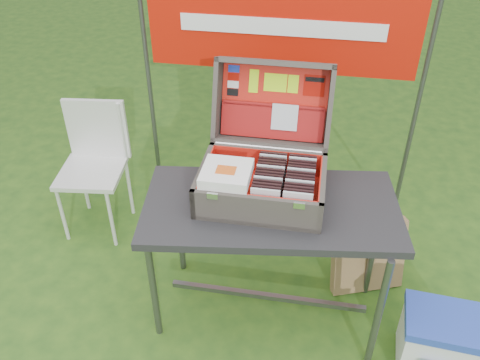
% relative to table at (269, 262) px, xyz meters
% --- Properties ---
extents(ground, '(80.00, 80.00, 0.00)m').
position_rel_table_xyz_m(ground, '(-0.08, -0.10, -0.38)').
color(ground, '#264C19').
rests_on(ground, ground).
extents(table, '(1.30, 0.77, 0.77)m').
position_rel_table_xyz_m(table, '(0.00, 0.00, 0.00)').
color(table, '#262627').
rests_on(table, ground).
extents(table_top, '(1.30, 0.77, 0.04)m').
position_rel_table_xyz_m(table_top, '(0.00, 0.00, 0.36)').
color(table_top, '#262627').
rests_on(table_top, ground).
extents(table_leg_fl, '(0.04, 0.04, 0.73)m').
position_rel_table_xyz_m(table_leg_fl, '(-0.56, -0.25, -0.02)').
color(table_leg_fl, '#59595B').
rests_on(table_leg_fl, ground).
extents(table_leg_fr, '(0.04, 0.04, 0.73)m').
position_rel_table_xyz_m(table_leg_fr, '(0.56, -0.25, -0.02)').
color(table_leg_fr, '#59595B').
rests_on(table_leg_fr, ground).
extents(table_leg_bl, '(0.04, 0.04, 0.73)m').
position_rel_table_xyz_m(table_leg_bl, '(-0.56, 0.25, -0.02)').
color(table_leg_bl, '#59595B').
rests_on(table_leg_bl, ground).
extents(table_leg_br, '(0.04, 0.04, 0.73)m').
position_rel_table_xyz_m(table_leg_br, '(0.56, 0.25, -0.02)').
color(table_leg_br, '#59595B').
rests_on(table_leg_br, ground).
extents(table_brace, '(1.08, 0.03, 0.03)m').
position_rel_table_xyz_m(table_brace, '(0.00, 0.00, -0.26)').
color(table_brace, '#59595B').
rests_on(table_brace, ground).
extents(suitcase, '(0.60, 0.59, 0.53)m').
position_rel_table_xyz_m(suitcase, '(-0.05, 0.10, 0.65)').
color(suitcase, '#564F48').
rests_on(suitcase, table).
extents(suitcase_base_bottom, '(0.60, 0.43, 0.02)m').
position_rel_table_xyz_m(suitcase_base_bottom, '(-0.05, 0.04, 0.40)').
color(suitcase_base_bottom, '#564F48').
rests_on(suitcase_base_bottom, table_top).
extents(suitcase_base_wall_front, '(0.60, 0.02, 0.16)m').
position_rel_table_xyz_m(suitcase_base_wall_front, '(-0.05, -0.16, 0.47)').
color(suitcase_base_wall_front, '#564F48').
rests_on(suitcase_base_wall_front, table_top).
extents(suitcase_base_wall_back, '(0.60, 0.02, 0.16)m').
position_rel_table_xyz_m(suitcase_base_wall_back, '(-0.05, 0.24, 0.47)').
color(suitcase_base_wall_back, '#564F48').
rests_on(suitcase_base_wall_back, table_top).
extents(suitcase_base_wall_left, '(0.02, 0.43, 0.16)m').
position_rel_table_xyz_m(suitcase_base_wall_left, '(-0.34, 0.04, 0.47)').
color(suitcase_base_wall_left, '#564F48').
rests_on(suitcase_base_wall_left, table_top).
extents(suitcase_base_wall_right, '(0.02, 0.43, 0.16)m').
position_rel_table_xyz_m(suitcase_base_wall_right, '(0.23, 0.04, 0.47)').
color(suitcase_base_wall_right, '#564F48').
rests_on(suitcase_base_wall_right, table_top).
extents(suitcase_liner_floor, '(0.55, 0.38, 0.01)m').
position_rel_table_xyz_m(suitcase_liner_floor, '(-0.05, 0.04, 0.41)').
color(suitcase_liner_floor, red).
rests_on(suitcase_liner_floor, suitcase_base_bottom).
extents(suitcase_latch_left, '(0.05, 0.01, 0.03)m').
position_rel_table_xyz_m(suitcase_latch_left, '(-0.25, -0.17, 0.54)').
color(suitcase_latch_left, silver).
rests_on(suitcase_latch_left, suitcase_base_wall_front).
extents(suitcase_latch_right, '(0.05, 0.01, 0.03)m').
position_rel_table_xyz_m(suitcase_latch_right, '(0.14, -0.17, 0.54)').
color(suitcase_latch_right, silver).
rests_on(suitcase_latch_right, suitcase_base_wall_front).
extents(suitcase_hinge, '(0.54, 0.02, 0.02)m').
position_rel_table_xyz_m(suitcase_hinge, '(-0.05, 0.25, 0.55)').
color(suitcase_hinge, silver).
rests_on(suitcase_hinge, suitcase_base_wall_back).
extents(suitcase_lid_back, '(0.60, 0.17, 0.41)m').
position_rel_table_xyz_m(suitcase_lid_back, '(-0.05, 0.47, 0.70)').
color(suitcase_lid_back, '#564F48').
rests_on(suitcase_lid_back, suitcase_base_wall_back).
extents(suitcase_lid_rim_far, '(0.60, 0.16, 0.08)m').
position_rel_table_xyz_m(suitcase_lid_rim_far, '(-0.05, 0.47, 0.91)').
color(suitcase_lid_rim_far, '#564F48').
rests_on(suitcase_lid_rim_far, suitcase_lid_back).
extents(suitcase_lid_rim_near, '(0.60, 0.16, 0.08)m').
position_rel_table_xyz_m(suitcase_lid_rim_near, '(-0.05, 0.33, 0.53)').
color(suitcase_lid_rim_near, '#564F48').
rests_on(suitcase_lid_rim_near, suitcase_lid_back).
extents(suitcase_lid_rim_left, '(0.02, 0.30, 0.46)m').
position_rel_table_xyz_m(suitcase_lid_rim_left, '(-0.34, 0.40, 0.72)').
color(suitcase_lid_rim_left, '#564F48').
rests_on(suitcase_lid_rim_left, suitcase_lid_back).
extents(suitcase_lid_rim_right, '(0.02, 0.30, 0.46)m').
position_rel_table_xyz_m(suitcase_lid_rim_right, '(0.23, 0.40, 0.72)').
color(suitcase_lid_rim_right, '#564F48').
rests_on(suitcase_lid_rim_right, suitcase_lid_back).
extents(suitcase_lid_liner, '(0.55, 0.14, 0.36)m').
position_rel_table_xyz_m(suitcase_lid_liner, '(-0.05, 0.45, 0.70)').
color(suitcase_lid_liner, red).
rests_on(suitcase_lid_liner, suitcase_lid_back).
extents(suitcase_liner_wall_front, '(0.55, 0.01, 0.14)m').
position_rel_table_xyz_m(suitcase_liner_wall_front, '(-0.05, -0.15, 0.48)').
color(suitcase_liner_wall_front, red).
rests_on(suitcase_liner_wall_front, suitcase_base_bottom).
extents(suitcase_liner_wall_back, '(0.55, 0.01, 0.14)m').
position_rel_table_xyz_m(suitcase_liner_wall_back, '(-0.05, 0.23, 0.48)').
color(suitcase_liner_wall_back, red).
rests_on(suitcase_liner_wall_back, suitcase_base_bottom).
extents(suitcase_liner_wall_left, '(0.01, 0.38, 0.14)m').
position_rel_table_xyz_m(suitcase_liner_wall_left, '(-0.33, 0.04, 0.48)').
color(suitcase_liner_wall_left, red).
rests_on(suitcase_liner_wall_left, suitcase_base_bottom).
extents(suitcase_liner_wall_right, '(0.01, 0.38, 0.14)m').
position_rel_table_xyz_m(suitcase_liner_wall_right, '(0.22, 0.04, 0.48)').
color(suitcase_liner_wall_right, red).
rests_on(suitcase_liner_wall_right, suitcase_base_bottom).
extents(suitcase_lid_pocket, '(0.53, 0.09, 0.17)m').
position_rel_table_xyz_m(suitcase_lid_pocket, '(-0.05, 0.40, 0.61)').
color(suitcase_lid_pocket, maroon).
rests_on(suitcase_lid_pocket, suitcase_lid_liner).
extents(suitcase_pocket_edge, '(0.52, 0.03, 0.03)m').
position_rel_table_xyz_m(suitcase_pocket_edge, '(-0.05, 0.43, 0.70)').
color(suitcase_pocket_edge, maroon).
rests_on(suitcase_pocket_edge, suitcase_lid_pocket).
extents(suitcase_pocket_cd, '(0.13, 0.06, 0.13)m').
position_rel_table_xyz_m(suitcase_pocket_cd, '(0.01, 0.40, 0.65)').
color(suitcase_pocket_cd, silver).
rests_on(suitcase_pocket_cd, suitcase_lid_pocket).
extents(lid_sticker_cc_a, '(0.06, 0.02, 0.04)m').
position_rel_table_xyz_m(lid_sticker_cc_a, '(-0.27, 0.50, 0.85)').
color(lid_sticker_cc_a, '#1933B2').
rests_on(lid_sticker_cc_a, suitcase_lid_liner).
extents(lid_sticker_cc_b, '(0.06, 0.02, 0.04)m').
position_rel_table_xyz_m(lid_sticker_cc_b, '(-0.27, 0.49, 0.81)').
color(lid_sticker_cc_b, '#A00900').
rests_on(lid_sticker_cc_b, suitcase_lid_liner).
extents(lid_sticker_cc_c, '(0.06, 0.02, 0.04)m').
position_rel_table_xyz_m(lid_sticker_cc_c, '(-0.27, 0.47, 0.77)').
color(lid_sticker_cc_c, white).
rests_on(lid_sticker_cc_c, suitcase_lid_liner).
extents(lid_sticker_cc_d, '(0.06, 0.02, 0.04)m').
position_rel_table_xyz_m(lid_sticker_cc_d, '(-0.27, 0.46, 0.74)').
color(lid_sticker_cc_d, black).
rests_on(lid_sticker_cc_d, suitcase_lid_liner).
extents(lid_card_neon_tall, '(0.05, 0.04, 0.11)m').
position_rel_table_xyz_m(lid_card_neon_tall, '(-0.17, 0.48, 0.80)').
color(lid_card_neon_tall, '#BCF710').
rests_on(lid_card_neon_tall, suitcase_lid_liner).
extents(lid_card_neon_main, '(0.12, 0.03, 0.09)m').
position_rel_table_xyz_m(lid_card_neon_main, '(-0.05, 0.48, 0.80)').
color(lid_card_neon_main, '#BCF710').
rests_on(lid_card_neon_main, suitcase_lid_liner).
extents(lid_card_neon_small, '(0.05, 0.03, 0.09)m').
position_rel_table_xyz_m(lid_card_neon_small, '(0.04, 0.48, 0.80)').
color(lid_card_neon_small, '#BCF710').
rests_on(lid_card_neon_small, suitcase_lid_liner).
extents(lid_sticker_band, '(0.11, 0.04, 0.10)m').
position_rel_table_xyz_m(lid_sticker_band, '(0.14, 0.48, 0.80)').
color(lid_sticker_band, '#A00900').
rests_on(lid_sticker_band, suitcase_lid_liner).
extents(lid_sticker_band_bar, '(0.10, 0.01, 0.02)m').
position_rel_table_xyz_m(lid_sticker_band_bar, '(0.14, 0.49, 0.82)').
color(lid_sticker_band_bar, black).
rests_on(lid_sticker_band_bar, suitcase_lid_liner).
extents(cd_left_0, '(0.13, 0.01, 0.15)m').
position_rel_table_xyz_m(cd_left_0, '(-0.02, -0.13, 0.49)').
color(cd_left_0, silver).
rests_on(cd_left_0, suitcase_liner_floor).
extents(cd_left_1, '(0.13, 0.01, 0.15)m').
position_rel_table_xyz_m(cd_left_1, '(-0.02, -0.10, 0.49)').
color(cd_left_1, black).
rests_on(cd_left_1, suitcase_liner_floor).
extents(cd_left_2, '(0.13, 0.01, 0.15)m').
position_rel_table_xyz_m(cd_left_2, '(-0.02, -0.08, 0.49)').
color(cd_left_2, black).
rests_on(cd_left_2, suitcase_liner_floor).
extents(cd_left_3, '(0.13, 0.01, 0.15)m').
position_rel_table_xyz_m(cd_left_3, '(-0.02, -0.05, 0.49)').
color(cd_left_3, black).
rests_on(cd_left_3, suitcase_liner_floor).
extents(cd_left_4, '(0.13, 0.01, 0.15)m').
position_rel_table_xyz_m(cd_left_4, '(-0.02, -0.03, 0.49)').
color(cd_left_4, silver).
rests_on(cd_left_4, suitcase_liner_floor).
extents(cd_left_5, '(0.13, 0.01, 0.15)m').
position_rel_table_xyz_m(cd_left_5, '(-0.02, -0.01, 0.49)').
color(cd_left_5, black).
rests_on(cd_left_5, suitcase_liner_floor).
extents(cd_left_6, '(0.13, 0.01, 0.15)m').
position_rel_table_xyz_m(cd_left_6, '(-0.02, 0.02, 0.49)').
color(cd_left_6, black).
rests_on(cd_left_6, suitcase_liner_floor).
extents(cd_left_7, '(0.13, 0.01, 0.15)m').
position_rel_table_xyz_m(cd_left_7, '(-0.02, 0.04, 0.49)').
color(cd_left_7, black).
rests_on(cd_left_7, suitcase_liner_floor).
extents(cd_left_8, '(0.13, 0.01, 0.15)m').
position_rel_table_xyz_m(cd_left_8, '(-0.02, 0.06, 0.49)').
color(cd_left_8, silver).
rests_on(cd_left_8, suitcase_liner_floor).
extents(cd_left_9, '(0.13, 0.01, 0.15)m').
position_rel_table_xyz_m(cd_left_9, '(-0.02, 0.09, 0.49)').
color(cd_left_9, black).
rests_on(cd_left_9, suitcase_liner_floor).
extents(cd_left_10, '(0.13, 0.01, 0.15)m').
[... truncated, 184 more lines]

